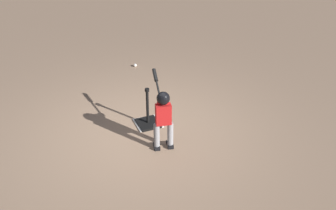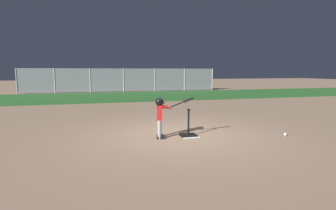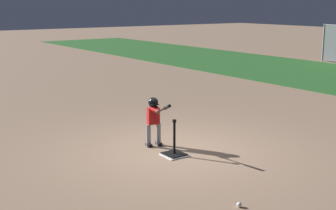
{
  "view_description": "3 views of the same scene",
  "coord_description": "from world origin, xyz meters",
  "views": [
    {
      "loc": [
        -5.36,
        1.81,
        3.75
      ],
      "look_at": [
        -0.45,
        -0.33,
        0.69
      ],
      "focal_mm": 42.0,
      "sensor_mm": 36.0,
      "label": 1
    },
    {
      "loc": [
        -2.05,
        -6.44,
        1.67
      ],
      "look_at": [
        -0.43,
        -0.4,
        0.86
      ],
      "focal_mm": 28.0,
      "sensor_mm": 36.0,
      "label": 2
    },
    {
      "loc": [
        7.15,
        -5.28,
        2.87
      ],
      "look_at": [
        -0.2,
        -0.1,
        0.92
      ],
      "focal_mm": 50.0,
      "sensor_mm": 36.0,
      "label": 3
    }
  ],
  "objects": [
    {
      "name": "batter_child",
      "position": [
        -0.55,
        -0.19,
        0.64
      ],
      "size": [
        0.94,
        0.38,
        1.04
      ],
      "color": "gray",
      "rests_on": "ground_plane"
    },
    {
      "name": "home_plate",
      "position": [
        0.19,
        -0.22,
        0.01
      ],
      "size": [
        0.45,
        0.45,
        0.02
      ],
      "primitive_type": "cube",
      "rotation": [
        0.0,
        0.0,
        -0.03
      ],
      "color": "white",
      "rests_on": "ground_plane"
    },
    {
      "name": "baseball",
      "position": [
        2.62,
        -0.83,
        0.04
      ],
      "size": [
        0.07,
        0.07,
        0.07
      ],
      "primitive_type": "sphere",
      "color": "white",
      "rests_on": "ground_plane"
    },
    {
      "name": "ground_plane",
      "position": [
        0.0,
        0.0,
        0.0
      ],
      "size": [
        90.0,
        90.0,
        0.0
      ],
      "primitive_type": "plane",
      "color": "#93755B"
    },
    {
      "name": "batting_tee",
      "position": [
        0.17,
        -0.21,
        0.1
      ],
      "size": [
        0.41,
        0.37,
        0.71
      ],
      "color": "black",
      "rests_on": "ground_plane"
    }
  ]
}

